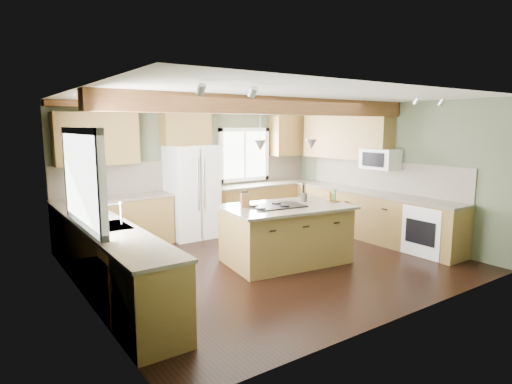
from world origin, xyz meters
TOP-DOWN VIEW (x-y plane):
  - floor at (0.00, 0.00)m, footprint 5.60×5.60m
  - ceiling at (0.00, 0.00)m, footprint 5.60×5.60m
  - wall_back at (0.00, 2.50)m, footprint 5.60×0.00m
  - wall_left at (-2.80, 0.00)m, footprint 0.00×5.00m
  - wall_right at (2.80, 0.00)m, footprint 0.00×5.00m
  - ceiling_beam at (0.00, -0.14)m, footprint 5.55×0.26m
  - soffit_trim at (0.00, 2.40)m, footprint 5.55×0.20m
  - backsplash_back at (0.00, 2.48)m, footprint 5.58×0.03m
  - backsplash_right at (2.78, 0.05)m, footprint 0.03×3.70m
  - base_cab_back_left at (-1.79, 2.20)m, footprint 2.02×0.60m
  - counter_back_left at (-1.79, 2.20)m, footprint 2.06×0.64m
  - base_cab_back_right at (1.49, 2.20)m, footprint 2.62×0.60m
  - counter_back_right at (1.49, 2.20)m, footprint 2.66×0.64m
  - base_cab_left at (-2.50, 0.05)m, footprint 0.60×3.70m
  - counter_left at (-2.50, 0.05)m, footprint 0.64×3.74m
  - base_cab_right at (2.50, 0.05)m, footprint 0.60×3.70m
  - counter_right at (2.50, 0.05)m, footprint 0.64×3.74m
  - upper_cab_back_left at (-1.99, 2.33)m, footprint 1.40×0.35m
  - upper_cab_over_fridge at (-0.30, 2.33)m, footprint 0.96×0.35m
  - upper_cab_right at (2.62, 0.90)m, footprint 0.35×2.20m
  - upper_cab_back_corner at (2.30, 2.33)m, footprint 0.90×0.35m
  - window_left at (-2.78, 0.05)m, footprint 0.04×1.60m
  - window_back at (1.15, 2.48)m, footprint 1.10×0.04m
  - sink at (-2.50, 0.05)m, footprint 0.50×0.65m
  - faucet at (-2.32, 0.05)m, footprint 0.02×0.02m
  - dishwasher at (-2.49, -1.25)m, footprint 0.60×0.60m
  - oven at (2.49, -1.25)m, footprint 0.60×0.72m
  - microwave at (2.58, -0.05)m, footprint 0.40×0.70m
  - pendant_left at (-0.23, -0.08)m, footprint 0.18×0.18m
  - pendant_right at (0.69, -0.20)m, footprint 0.18×0.18m
  - refrigerator at (-0.30, 2.12)m, footprint 0.90×0.74m
  - island at (0.23, -0.14)m, footprint 1.98×1.36m
  - island_top at (0.23, -0.14)m, footprint 2.12×1.50m
  - cooktop at (0.08, -0.12)m, footprint 0.86×0.63m
  - knife_block at (-0.37, 0.12)m, footprint 0.15×0.12m
  - utensil_crock at (0.71, -0.02)m, footprint 0.13×0.13m
  - bottle_tray at (1.11, -0.29)m, footprint 0.26×0.26m

SIDE VIEW (x-z plane):
  - floor at x=0.00m, z-range 0.00..0.00m
  - dishwasher at x=-2.49m, z-range 0.01..0.85m
  - oven at x=2.49m, z-range 0.01..0.85m
  - base_cab_back_left at x=-1.79m, z-range 0.00..0.88m
  - base_cab_back_right at x=1.49m, z-range 0.00..0.88m
  - base_cab_left at x=-2.50m, z-range 0.00..0.88m
  - base_cab_right at x=2.50m, z-range 0.00..0.88m
  - island at x=0.23m, z-range 0.00..0.88m
  - counter_back_left at x=-1.79m, z-range 0.88..0.92m
  - counter_back_right at x=1.49m, z-range 0.88..0.92m
  - counter_left at x=-2.50m, z-range 0.88..0.92m
  - counter_right at x=2.50m, z-range 0.88..0.92m
  - refrigerator at x=-0.30m, z-range 0.00..1.80m
  - island_top at x=0.23m, z-range 0.88..0.92m
  - sink at x=-2.50m, z-range 0.89..0.92m
  - cooktop at x=0.08m, z-range 0.92..0.94m
  - utensil_crock at x=0.71m, z-range 0.92..1.06m
  - bottle_tray at x=1.11m, z-range 0.92..1.12m
  - knife_block at x=-0.37m, z-range 0.92..1.13m
  - faucet at x=-2.32m, z-range 0.91..1.19m
  - backsplash_back at x=0.00m, z-range 0.92..1.50m
  - backsplash_right at x=2.78m, z-range 0.92..1.50m
  - wall_back at x=0.00m, z-range -1.50..4.10m
  - wall_left at x=-2.80m, z-range -1.20..3.80m
  - wall_right at x=2.80m, z-range -1.20..3.80m
  - window_back at x=1.15m, z-range 1.05..2.05m
  - window_left at x=-2.78m, z-range 1.02..2.08m
  - microwave at x=2.58m, z-range 1.36..1.74m
  - pendant_left at x=-0.23m, z-range 1.80..1.96m
  - pendant_right at x=0.69m, z-range 1.80..1.96m
  - upper_cab_back_left at x=-1.99m, z-range 1.50..2.40m
  - upper_cab_right at x=2.62m, z-range 1.50..2.40m
  - upper_cab_back_corner at x=2.30m, z-range 1.50..2.40m
  - upper_cab_over_fridge at x=-0.30m, z-range 1.80..2.50m
  - ceiling_beam at x=0.00m, z-range 2.34..2.60m
  - soffit_trim at x=0.00m, z-range 2.49..2.59m
  - ceiling at x=0.00m, z-range 2.60..2.60m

